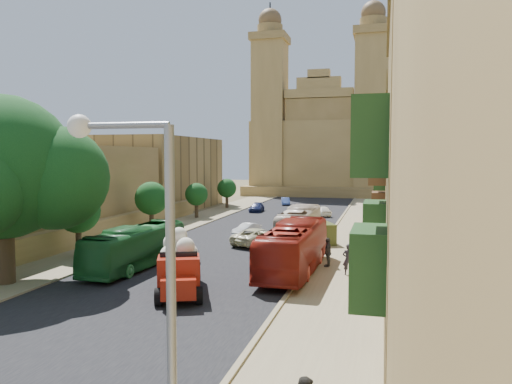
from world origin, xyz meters
The scene contains 32 objects.
ground centered at (0.00, 0.00, 0.00)m, with size 260.00×260.00×0.00m, color brown.
road_surface centered at (0.00, 30.00, 0.01)m, with size 14.00×140.00×0.01m, color black.
sidewalk_east centered at (9.50, 30.00, 0.01)m, with size 5.00×140.00×0.01m, color #827455.
sidewalk_west centered at (-9.50, 30.00, 0.01)m, with size 5.00×140.00×0.01m, color #827455.
kerb_east centered at (7.00, 30.00, 0.06)m, with size 0.25×140.00×0.12m, color #827455.
kerb_west centered at (-7.00, 30.00, 0.06)m, with size 0.25×140.00×0.12m, color #827455.
townhouse_b centered at (15.95, 11.00, 5.66)m, with size 9.00×14.00×14.90m.
townhouse_c centered at (15.95, 25.00, 6.91)m, with size 9.00×14.00×17.40m.
townhouse_d centered at (15.95, 39.00, 6.16)m, with size 9.00×14.00×15.90m.
west_wall centered at (-12.50, 20.00, 0.90)m, with size 1.00×40.00×1.80m, color olive.
west_building_low centered at (-18.00, 18.00, 4.20)m, with size 10.00×28.00×8.40m, color brown.
west_building_mid centered at (-18.00, 44.00, 5.00)m, with size 10.00×22.00×10.00m, color olive.
church centered at (0.00, 78.61, 9.52)m, with size 28.00×22.50×36.30m.
ficus_tree centered at (-9.40, 4.01, 6.51)m, with size 11.02×10.13×11.02m.
street_tree_a centered at (-10.00, 12.00, 3.37)m, with size 3.28×3.28×5.04m.
street_tree_b centered at (-10.00, 24.00, 3.32)m, with size 3.23×3.23×4.96m.
street_tree_c centered at (-10.00, 36.00, 2.81)m, with size 2.74×2.74×4.21m.
street_tree_d centered at (-10.00, 48.00, 2.81)m, with size 2.74×2.74×4.21m.
streetlamp centered at (7.72, -12.00, 5.20)m, with size 2.11×0.44×8.22m.
red_truck centered at (1.22, 4.57, 1.53)m, with size 4.25×6.30×3.49m.
olive_pickup centered at (6.50, 22.57, 0.86)m, with size 3.40×4.63×1.75m.
bus_green_north centered at (-4.00, 9.54, 1.41)m, with size 2.37×10.12×2.82m, color #1F652B.
bus_red_east centered at (6.41, 10.93, 1.59)m, with size 2.68×11.44×3.19m, color maroon.
bus_cream_east centered at (4.78, 22.79, 1.49)m, with size 2.50×10.67×2.97m, color beige.
car_blue_a centered at (-4.71, 11.16, 0.70)m, with size 1.65×4.09×1.39m, color #4B8AB9.
car_white_a centered at (-0.56, 24.76, 0.55)m, with size 1.16×3.34×1.10m, color white.
car_cream centered at (1.77, 19.80, 0.72)m, with size 2.37×5.15×1.43m, color beige.
car_dkblue centered at (-4.55, 44.06, 0.57)m, with size 1.60×3.93×1.14m, color #141D48.
car_white_b centered at (4.52, 41.45, 0.64)m, with size 1.51×3.76×1.28m, color white.
car_blue_b centered at (-2.62, 54.21, 0.56)m, with size 1.18×3.39×1.12m, color #38529B.
pedestrian_a centered at (9.82, 11.03, 0.99)m, with size 0.72×0.47×1.98m, color #29242B.
pedestrian_c centered at (8.33, 13.11, 0.98)m, with size 1.15×0.48×1.96m, color #323234.
Camera 1 is at (11.90, -20.20, 7.45)m, focal length 35.00 mm.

